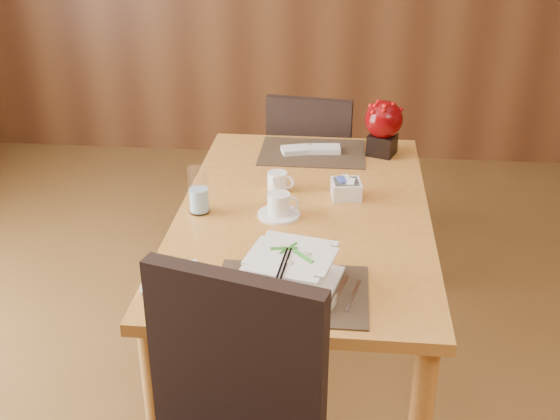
# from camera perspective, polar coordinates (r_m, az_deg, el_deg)

# --- Properties ---
(dining_table) EXTENTS (0.90, 1.50, 0.75)m
(dining_table) POSITION_cam_1_polar(r_m,az_deg,el_deg) (2.58, 1.91, -1.90)
(dining_table) COLOR #C98437
(dining_table) RESTS_ON ground
(placemat_near) EXTENTS (0.45, 0.33, 0.01)m
(placemat_near) POSITION_cam_1_polar(r_m,az_deg,el_deg) (2.05, 0.89, -6.73)
(placemat_near) COLOR black
(placemat_near) RESTS_ON dining_table
(placemat_far) EXTENTS (0.45, 0.33, 0.01)m
(placemat_far) POSITION_cam_1_polar(r_m,az_deg,el_deg) (3.03, 2.66, 4.69)
(placemat_far) COLOR black
(placemat_far) RESTS_ON dining_table
(soup_setting) EXTENTS (0.32, 0.32, 0.11)m
(soup_setting) POSITION_cam_1_polar(r_m,az_deg,el_deg) (2.06, 0.89, -4.98)
(soup_setting) COLOR white
(soup_setting) RESTS_ON dining_table
(coffee_cup) EXTENTS (0.15, 0.15, 0.09)m
(coffee_cup) POSITION_cam_1_polar(r_m,az_deg,el_deg) (2.47, -0.10, 0.30)
(coffee_cup) COLOR white
(coffee_cup) RESTS_ON dining_table
(water_glass) EXTENTS (0.10, 0.10, 0.17)m
(water_glass) POSITION_cam_1_polar(r_m,az_deg,el_deg) (2.49, -6.63, 1.59)
(water_glass) COLOR white
(water_glass) RESTS_ON dining_table
(creamer_jug) EXTENTS (0.12, 0.12, 0.07)m
(creamer_jug) POSITION_cam_1_polar(r_m,az_deg,el_deg) (2.67, -0.21, 2.37)
(creamer_jug) COLOR white
(creamer_jug) RESTS_ON dining_table
(sugar_caddy) EXTENTS (0.12, 0.12, 0.06)m
(sugar_caddy) POSITION_cam_1_polar(r_m,az_deg,el_deg) (2.62, 5.38, 1.69)
(sugar_caddy) COLOR white
(sugar_caddy) RESTS_ON dining_table
(berry_decor) EXTENTS (0.16, 0.16, 0.24)m
(berry_decor) POSITION_cam_1_polar(r_m,az_deg,el_deg) (3.00, 8.41, 6.89)
(berry_decor) COLOR black
(berry_decor) RESTS_ON dining_table
(napkins_far) EXTENTS (0.26, 0.13, 0.02)m
(napkins_far) POSITION_cam_1_polar(r_m,az_deg,el_deg) (3.03, 2.71, 4.94)
(napkins_far) COLOR silver
(napkins_far) RESTS_ON dining_table
(bread_plate) EXTENTS (0.20, 0.20, 0.01)m
(bread_plate) POSITION_cam_1_polar(r_m,az_deg,el_deg) (2.15, -8.93, -5.38)
(bread_plate) COLOR white
(bread_plate) RESTS_ON dining_table
(far_chair) EXTENTS (0.47, 0.47, 0.90)m
(far_chair) POSITION_cam_1_polar(r_m,az_deg,el_deg) (3.49, 2.62, 3.39)
(far_chair) COLOR black
(far_chair) RESTS_ON ground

